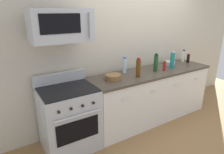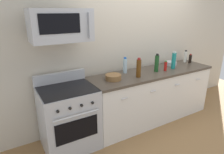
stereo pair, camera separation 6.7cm
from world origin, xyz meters
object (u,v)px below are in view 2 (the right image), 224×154
object	(u,v)px
bottle_hot_sauce_red	(166,66)
bottle_water_clear	(125,66)
range_oven	(69,117)
bowl_wooden_salad	(113,77)
bottle_vinegar_white	(185,56)
microwave	(60,25)
bowl_steel_prep	(171,63)
bottle_sparkling_teal	(174,61)
bottle_wine_green	(157,63)
bottle_soy_sauce_dark	(190,59)
bottle_wine_amber	(139,68)

from	to	relation	value
bottle_hot_sauce_red	bottle_water_clear	xyz separation A→B (m)	(-0.68, 0.26, 0.04)
range_oven	bottle_hot_sauce_red	distance (m)	1.84
range_oven	bowl_wooden_salad	distance (m)	0.88
bottle_vinegar_white	microwave	bearing A→B (deg)	-177.46
bowl_wooden_salad	range_oven	bearing A→B (deg)	178.58
bottle_hot_sauce_red	bowl_steel_prep	bearing A→B (deg)	31.04
bottle_hot_sauce_red	bottle_sparkling_teal	distance (m)	0.23
bottle_sparkling_teal	bottle_wine_green	bearing A→B (deg)	177.54
bottle_sparkling_teal	bottle_water_clear	bearing A→B (deg)	165.47
bottle_soy_sauce_dark	bottle_wine_amber	size ratio (longest dim) A/B	0.58
microwave	bottle_vinegar_white	distance (m)	2.64
bottle_soy_sauce_dark	microwave	bearing A→B (deg)	-179.59
bottle_vinegar_white	bottle_hot_sauce_red	bearing A→B (deg)	-163.14
bottle_hot_sauce_red	bottle_wine_amber	bearing A→B (deg)	-176.73
bottle_water_clear	bottle_soy_sauce_dark	world-z (taller)	bottle_water_clear
microwave	bottle_wine_amber	distance (m)	1.33
microwave	bottle_soy_sauce_dark	distance (m)	2.68
microwave	bottle_vinegar_white	world-z (taller)	microwave
bottle_vinegar_white	bottle_sparkling_teal	world-z (taller)	bottle_sparkling_teal
bottle_water_clear	bottle_sparkling_teal	size ratio (longest dim) A/B	0.86
bottle_wine_green	bowl_steel_prep	bearing A→B (deg)	18.37
bottle_soy_sauce_dark	bottle_wine_green	xyz separation A→B (m)	(-1.00, -0.10, 0.06)
bottle_vinegar_white	bottle_wine_green	world-z (taller)	bottle_wine_green
bottle_hot_sauce_red	bottle_soy_sauce_dark	world-z (taller)	bottle_soy_sauce_dark
range_oven	bottle_hot_sauce_red	bearing A→B (deg)	-2.64
bottle_water_clear	range_oven	bearing A→B (deg)	-170.71
bottle_wine_green	bottle_hot_sauce_red	bearing A→B (deg)	-13.40
range_oven	bottle_hot_sauce_red	xyz separation A→B (m)	(1.76, -0.08, 0.53)
bowl_steel_prep	bowl_wooden_salad	bearing A→B (deg)	-173.54
bottle_hot_sauce_red	bottle_wine_amber	world-z (taller)	bottle_wine_amber
bottle_wine_amber	bowl_steel_prep	xyz separation A→B (m)	(0.99, 0.26, -0.11)
microwave	bottle_vinegar_white	bearing A→B (deg)	2.54
bottle_hot_sauce_red	microwave	bearing A→B (deg)	175.90
bottle_wine_amber	bottle_sparkling_teal	world-z (taller)	bottle_sparkling_teal
bottle_vinegar_white	bottle_wine_amber	world-z (taller)	bottle_wine_amber
bottle_hot_sauce_red	bottle_wine_green	bearing A→B (deg)	166.60
bottle_water_clear	bottle_wine_amber	world-z (taller)	bottle_wine_amber
microwave	bottle_wine_amber	xyz separation A→B (m)	(1.13, -0.16, -0.68)
bottle_water_clear	bottle_wine_green	size ratio (longest dim) A/B	0.87
bowl_wooden_salad	bowl_steel_prep	bearing A→B (deg)	6.46
microwave	bowl_steel_prep	xyz separation A→B (m)	(2.12, 0.09, -0.79)
bottle_soy_sauce_dark	bottle_vinegar_white	size ratio (longest dim) A/B	0.74
microwave	bottle_hot_sauce_red	bearing A→B (deg)	-4.10
bottle_wine_amber	bottle_wine_green	distance (m)	0.45
bottle_wine_green	bowl_wooden_salad	size ratio (longest dim) A/B	1.27
bowl_wooden_salad	bowl_steel_prep	xyz separation A→B (m)	(1.39, 0.16, -0.01)
bottle_vinegar_white	bowl_wooden_salad	size ratio (longest dim) A/B	0.99
bottle_soy_sauce_dark	bowl_wooden_salad	xyz separation A→B (m)	(-1.85, -0.08, -0.04)
bottle_vinegar_white	bottle_wine_amber	bearing A→B (deg)	-168.99
bottle_vinegar_white	bowl_wooden_salad	xyz separation A→B (m)	(-1.81, -0.18, -0.07)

